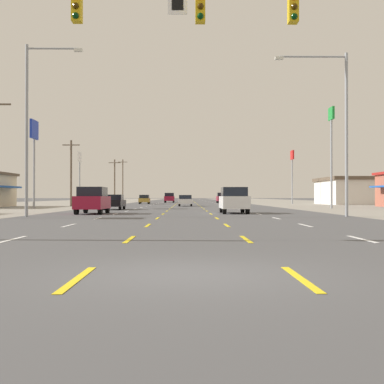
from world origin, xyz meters
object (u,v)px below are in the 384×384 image
(suv_far_left_nearest, at_px, (93,200))
(hatchback_far_left_far, at_px, (144,199))
(suv_inner_right_near, at_px, (234,200))
(sedan_center_turn_midfar, at_px, (185,200))
(pole_sign_right_row_2, at_px, (292,164))
(suv_far_right_farther, at_px, (222,198))
(suv_inner_left_farthest, at_px, (169,198))
(streetlight_right_row_0, at_px, (339,121))
(pole_sign_left_row_1, at_px, (34,140))
(pole_sign_right_row_1, at_px, (331,137))
(streetlight_left_row_0, at_px, (31,119))
(sedan_far_left_mid, at_px, (114,202))
(pole_sign_left_row_2, at_px, (80,164))

(suv_far_left_nearest, distance_m, hatchback_far_left_far, 50.43)
(suv_inner_right_near, xyz_separation_m, hatchback_far_left_far, (-10.76, 49.34, -0.24))
(suv_far_left_nearest, bearing_deg, sedan_center_turn_midfar, 77.23)
(pole_sign_right_row_2, bearing_deg, suv_far_right_farther, 131.28)
(suv_inner_left_farthest, height_order, streetlight_right_row_0, streetlight_right_row_0)
(suv_far_left_nearest, height_order, sedan_center_turn_midfar, suv_far_left_nearest)
(pole_sign_left_row_1, relative_size, pole_sign_right_row_1, 0.86)
(suv_inner_right_near, distance_m, hatchback_far_left_far, 50.50)
(sedan_center_turn_midfar, xyz_separation_m, streetlight_left_row_0, (-9.66, -35.46, 5.42))
(sedan_far_left_mid, height_order, streetlight_right_row_0, streetlight_right_row_0)
(sedan_far_left_mid, distance_m, pole_sign_right_row_1, 23.93)
(suv_far_left_nearest, distance_m, sedan_center_turn_midfar, 30.69)
(sedan_center_turn_midfar, xyz_separation_m, pole_sign_left_row_1, (-15.78, -13.84, 6.42))
(sedan_far_left_mid, distance_m, suv_inner_left_farthest, 55.30)
(pole_sign_left_row_1, distance_m, streetlight_right_row_0, 33.56)
(sedan_far_left_mid, xyz_separation_m, sedan_center_turn_midfar, (6.87, 17.79, 0.00))
(suv_far_left_nearest, relative_size, suv_far_right_farther, 1.00)
(suv_far_left_nearest, distance_m, pole_sign_right_row_2, 54.67)
(pole_sign_right_row_2, relative_size, streetlight_left_row_0, 0.82)
(suv_far_left_nearest, distance_m, streetlight_left_row_0, 8.09)
(sedan_far_left_mid, bearing_deg, suv_inner_left_farthest, 86.30)
(pole_sign_left_row_1, bearing_deg, suv_inner_left_farthest, 76.31)
(hatchback_far_left_far, relative_size, pole_sign_left_row_2, 0.45)
(streetlight_left_row_0, xyz_separation_m, streetlight_right_row_0, (19.52, 0.00, -0.12))
(sedan_far_left_mid, xyz_separation_m, suv_far_right_farther, (13.81, 48.76, 0.27))
(streetlight_right_row_0, bearing_deg, pole_sign_left_row_2, 117.46)
(pole_sign_right_row_1, bearing_deg, streetlight_right_row_0, -104.37)
(suv_inner_right_near, relative_size, pole_sign_right_row_1, 0.45)
(pole_sign_left_row_1, distance_m, pole_sign_right_row_1, 31.36)
(suv_far_left_nearest, xyz_separation_m, pole_sign_left_row_2, (-10.49, 46.69, 5.47))
(sedan_far_left_mid, height_order, pole_sign_right_row_1, pole_sign_right_row_1)
(hatchback_far_left_far, height_order, suv_inner_left_farthest, suv_inner_left_farthest)
(pole_sign_right_row_2, bearing_deg, suv_far_left_nearest, -116.92)
(sedan_far_left_mid, bearing_deg, sedan_center_turn_midfar, 68.89)
(suv_inner_right_near, bearing_deg, pole_sign_right_row_2, 73.46)
(suv_inner_left_farthest, relative_size, streetlight_left_row_0, 0.45)
(streetlight_left_row_0, bearing_deg, suv_inner_left_farthest, 85.01)
(sedan_center_turn_midfar, relative_size, pole_sign_left_row_2, 0.52)
(suv_inner_left_farthest, xyz_separation_m, pole_sign_left_row_1, (-12.48, -51.24, 6.15))
(suv_inner_left_farthest, bearing_deg, suv_far_right_farther, -32.11)
(sedan_far_left_mid, bearing_deg, suv_inner_right_near, -46.11)
(suv_inner_right_near, height_order, hatchback_far_left_far, suv_inner_right_near)
(suv_far_right_farther, height_order, pole_sign_left_row_2, pole_sign_left_row_2)
(suv_far_left_nearest, relative_size, pole_sign_right_row_2, 0.55)
(suv_inner_right_near, xyz_separation_m, pole_sign_right_row_1, (11.82, 15.66, 6.61))
(suv_far_left_nearest, bearing_deg, streetlight_left_row_0, -117.45)
(sedan_center_turn_midfar, relative_size, pole_sign_right_row_2, 0.50)
(streetlight_left_row_0, height_order, streetlight_right_row_0, streetlight_left_row_0)
(sedan_far_left_mid, relative_size, streetlight_right_row_0, 0.43)
(sedan_far_left_mid, xyz_separation_m, pole_sign_left_row_2, (-10.40, 34.55, 5.74))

